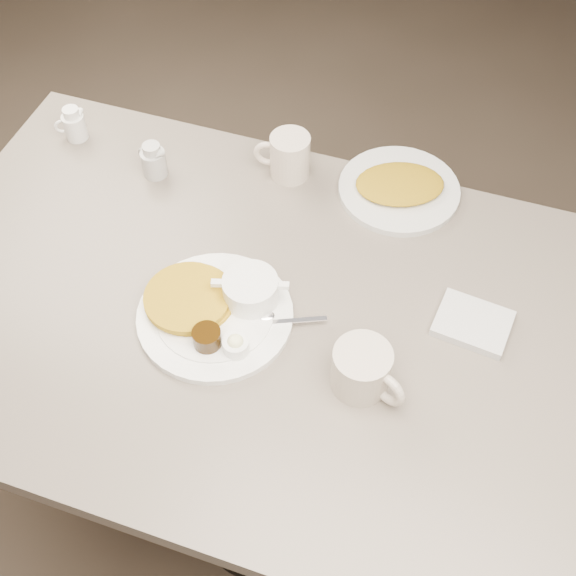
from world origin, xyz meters
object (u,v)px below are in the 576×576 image
(main_plate, at_px, (218,307))
(hash_plate, at_px, (399,188))
(coffee_mug_near, at_px, (363,370))
(coffee_mug_far, at_px, (289,156))
(creamer_right, at_px, (153,161))
(diner_table, at_px, (285,366))
(creamer_left, at_px, (74,125))

(main_plate, relative_size, hash_plate, 1.14)
(coffee_mug_near, xyz_separation_m, hash_plate, (-0.05, 0.48, -0.03))
(coffee_mug_far, xyz_separation_m, creamer_right, (-0.27, -0.09, -0.01))
(coffee_mug_near, relative_size, coffee_mug_far, 1.22)
(diner_table, relative_size, coffee_mug_near, 9.57)
(main_plate, bearing_deg, diner_table, 13.92)
(main_plate, xyz_separation_m, coffee_mug_far, (0.00, 0.40, 0.03))
(coffee_mug_near, distance_m, creamer_right, 0.67)
(coffee_mug_near, xyz_separation_m, creamer_right, (-0.57, 0.36, -0.01))
(coffee_mug_near, distance_m, coffee_mug_far, 0.54)
(main_plate, height_order, creamer_right, creamer_right)
(main_plate, distance_m, coffee_mug_near, 0.30)
(main_plate, bearing_deg, creamer_left, 144.12)
(diner_table, xyz_separation_m, coffee_mug_near, (0.17, -0.09, 0.22))
(diner_table, distance_m, coffee_mug_far, 0.45)
(hash_plate, bearing_deg, creamer_right, -167.56)
(creamer_left, xyz_separation_m, creamer_right, (0.22, -0.05, -0.00))
(creamer_left, bearing_deg, main_plate, -35.88)
(coffee_mug_far, bearing_deg, creamer_left, -174.86)
(diner_table, xyz_separation_m, creamer_right, (-0.39, 0.28, 0.21))
(coffee_mug_far, distance_m, creamer_left, 0.50)
(coffee_mug_near, height_order, creamer_right, coffee_mug_near)
(creamer_right, height_order, hash_plate, creamer_right)
(coffee_mug_far, height_order, creamer_left, coffee_mug_far)
(creamer_left, bearing_deg, hash_plate, 5.03)
(main_plate, bearing_deg, creamer_right, 131.70)
(coffee_mug_far, distance_m, creamer_right, 0.29)
(creamer_left, relative_size, creamer_right, 1.00)
(creamer_right, bearing_deg, hash_plate, 12.44)
(coffee_mug_near, distance_m, creamer_left, 0.89)
(coffee_mug_far, height_order, creamer_right, coffee_mug_far)
(creamer_right, bearing_deg, creamer_left, 167.30)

